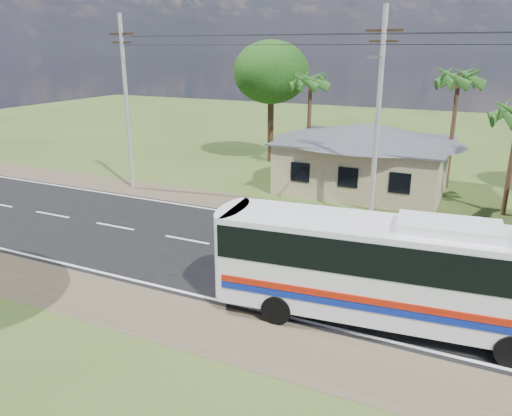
{
  "coord_description": "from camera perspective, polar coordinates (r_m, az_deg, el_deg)",
  "views": [
    {
      "loc": [
        8.35,
        -19.13,
        9.05
      ],
      "look_at": [
        -1.23,
        1.0,
        1.83
      ],
      "focal_mm": 35.0,
      "sensor_mm": 36.0,
      "label": 1
    }
  ],
  "objects": [
    {
      "name": "ground",
      "position": [
        22.76,
        1.72,
        -5.49
      ],
      "size": [
        120.0,
        120.0,
        0.0
      ],
      "primitive_type": "plane",
      "color": "#314819",
      "rests_on": "ground"
    },
    {
      "name": "road",
      "position": [
        22.75,
        1.72,
        -5.47
      ],
      "size": [
        120.0,
        16.0,
        0.03
      ],
      "color": "black",
      "rests_on": "ground"
    },
    {
      "name": "house",
      "position": [
        33.58,
        12.4,
        6.54
      ],
      "size": [
        12.4,
        10.0,
        5.0
      ],
      "color": "#C9B986",
      "rests_on": "ground"
    },
    {
      "name": "utility_poles",
      "position": [
        26.45,
        13.05,
        10.37
      ],
      "size": [
        32.8,
        2.22,
        11.0
      ],
      "color": "#9E9E99",
      "rests_on": "ground"
    },
    {
      "name": "palm_mid",
      "position": [
        34.77,
        22.17,
        13.56
      ],
      "size": [
        2.8,
        2.8,
        8.2
      ],
      "color": "#47301E",
      "rests_on": "ground"
    },
    {
      "name": "palm_far",
      "position": [
        37.32,
        6.25,
        14.21
      ],
      "size": [
        2.8,
        2.8,
        7.7
      ],
      "color": "#47301E",
      "rests_on": "ground"
    },
    {
      "name": "tree_behind_house",
      "position": [
        40.62,
        1.73,
        15.22
      ],
      "size": [
        6.0,
        6.0,
        9.61
      ],
      "color": "#47301E",
      "rests_on": "ground"
    },
    {
      "name": "coach_bus",
      "position": [
        17.11,
        17.19,
        -6.42
      ],
      "size": [
        12.73,
        3.93,
        3.89
      ],
      "rotation": [
        0.0,
        0.0,
        0.1
      ],
      "color": "white",
      "rests_on": "ground"
    }
  ]
}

